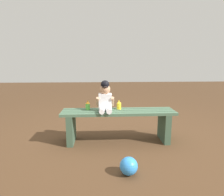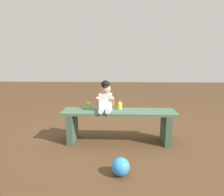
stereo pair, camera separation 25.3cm
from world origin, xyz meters
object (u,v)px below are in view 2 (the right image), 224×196
(child_figure, at_px, (105,98))
(toy_ball, at_px, (121,167))
(park_bench, at_px, (119,121))
(sippy_cup_right, at_px, (120,105))
(sippy_cup_left, at_px, (89,105))

(child_figure, distance_m, toy_ball, 0.98)
(toy_ball, bearing_deg, child_figure, 104.48)
(park_bench, xyz_separation_m, sippy_cup_right, (0.01, 0.08, 0.20))
(park_bench, distance_m, sippy_cup_right, 0.22)
(sippy_cup_right, height_order, toy_ball, sippy_cup_right)
(park_bench, xyz_separation_m, child_figure, (-0.18, -0.02, 0.32))
(sippy_cup_right, bearing_deg, park_bench, -100.44)
(park_bench, relative_size, toy_ball, 8.58)
(park_bench, bearing_deg, sippy_cup_left, 169.44)
(park_bench, height_order, sippy_cup_right, sippy_cup_right)
(sippy_cup_left, bearing_deg, sippy_cup_right, 0.00)
(child_figure, height_order, sippy_cup_right, child_figure)
(child_figure, distance_m, sippy_cup_right, 0.24)
(child_figure, relative_size, sippy_cup_left, 3.26)
(sippy_cup_right, bearing_deg, sippy_cup_left, 180.00)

